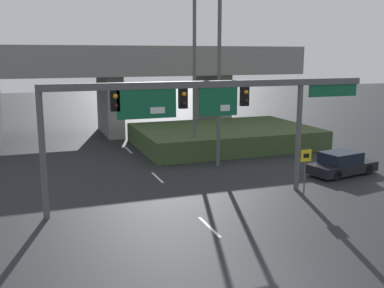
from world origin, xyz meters
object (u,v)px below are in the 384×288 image
Objects in this scene: highway_light_pole_near at (194,28)px; highway_light_pole_far at (219,31)px; parked_sedan_near_right at (342,164)px; signal_gantry at (205,104)px; speed_limit_sign at (305,166)px.

highway_light_pole_near is 3.05m from highway_light_pole_far.
highway_light_pole_near is at bearing 100.40° from highway_light_pole_far.
highway_light_pole_far is 3.58× the size of parked_sedan_near_right.
signal_gantry is at bearing -107.05° from highway_light_pole_near.
speed_limit_sign reaches higher than parked_sedan_near_right.
speed_limit_sign is at bearing -14.53° from signal_gantry.
signal_gantry is 3.62× the size of parked_sedan_near_right.
highway_light_pole_far is 11.00m from parked_sedan_near_right.
highway_light_pole_far is (3.33, 6.08, 3.74)m from signal_gantry.
parked_sedan_near_right is (4.62, 3.00, -0.99)m from speed_limit_sign.
signal_gantry reaches higher than speed_limit_sign.
signal_gantry is at bearing -118.71° from highway_light_pole_far.
highway_light_pole_near is at bearing 101.92° from speed_limit_sign.
highway_light_pole_near is (2.78, 9.06, 4.04)m from signal_gantry.
speed_limit_sign is at bearing -77.47° from highway_light_pole_far.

